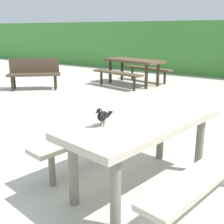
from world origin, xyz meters
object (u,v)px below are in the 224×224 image
at_px(picnic_table_foreground, 144,137).
at_px(picnic_table_far_centre, 133,66).
at_px(park_bench_side, 34,71).
at_px(bird_grackle, 102,116).

xyz_separation_m(picnic_table_foreground, picnic_table_far_centre, (-3.10, 5.04, 0.00)).
distance_m(picnic_table_foreground, picnic_table_far_centre, 5.92).
bearing_deg(picnic_table_foreground, park_bench_side, 149.76).
bearing_deg(picnic_table_foreground, picnic_table_far_centre, 121.57).
distance_m(bird_grackle, picnic_table_far_centre, 6.18).
distance_m(picnic_table_foreground, park_bench_side, 5.74).
xyz_separation_m(bird_grackle, picnic_table_far_centre, (-2.89, 5.45, -0.29)).
height_order(bird_grackle, picnic_table_far_centre, bird_grackle).
relative_size(picnic_table_foreground, bird_grackle, 6.82).
height_order(picnic_table_far_centre, park_bench_side, park_bench_side).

